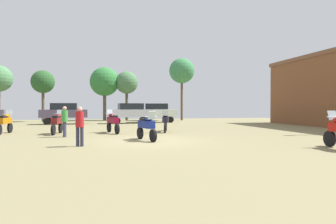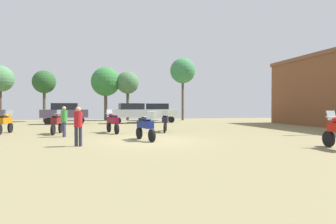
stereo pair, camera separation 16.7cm
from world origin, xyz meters
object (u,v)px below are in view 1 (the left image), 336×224
motorcycle_2 (147,126)px  motorcycle_3 (5,122)px  tree_4 (182,71)px  motorcycle_5 (57,122)px  car_2 (131,112)px  person_3 (65,119)px  motorcycle_4 (165,121)px  tree_3 (43,82)px  tree_6 (105,82)px  motorcycle_1 (113,122)px  tree_1 (127,83)px  person_1 (80,123)px  car_3 (157,111)px  car_1 (64,112)px

motorcycle_2 → motorcycle_3: motorcycle_3 is taller
motorcycle_2 → tree_4: bearing=-126.1°
motorcycle_5 → car_2: car_2 is taller
motorcycle_3 → person_3: 4.70m
motorcycle_4 → tree_3: bearing=-42.5°
tree_4 → tree_6: 9.55m
tree_4 → motorcycle_1: bearing=-119.1°
tree_1 → tree_4: 6.93m
car_2 → person_1: 17.14m
tree_3 → tree_6: 6.92m
car_3 → person_3: bearing=160.0°
car_3 → person_1: size_ratio=2.74×
motorcycle_5 → tree_4: size_ratio=0.28×
person_3 → tree_6: size_ratio=0.26×
tree_3 → tree_4: 16.15m
car_1 → motorcycle_4: bearing=-146.7°
motorcycle_5 → car_3: size_ratio=0.47×
person_3 → motorcycle_4: bearing=114.3°
car_1 → car_3: bearing=-84.6°
motorcycle_3 → tree_4: tree_4 is taller
car_1 → car_2: (6.34, 0.01, 0.00)m
motorcycle_3 → car_2: car_2 is taller
car_1 → tree_3: 7.14m
motorcycle_3 → tree_6: 18.40m
motorcycle_1 → car_1: size_ratio=0.50×
tree_6 → motorcycle_2: bearing=-85.3°
car_3 → motorcycle_2: bearing=176.8°
car_2 → motorcycle_4: bearing=-178.6°
car_2 → person_1: (-3.71, -16.73, -0.21)m
person_1 → tree_4: tree_4 is taller
person_1 → car_2: bearing=-100.9°
car_2 → person_1: car_2 is taller
person_1 → person_3: person_3 is taller
motorcycle_4 → person_1: person_1 is taller
car_3 → motorcycle_5: bearing=153.9°
car_2 → motorcycle_5: bearing=147.4°
motorcycle_4 → motorcycle_1: bearing=16.8°
motorcycle_2 → motorcycle_1: bearing=-87.8°
motorcycle_4 → tree_1: tree_1 is taller
tree_4 → car_1: bearing=-157.8°
motorcycle_3 → tree_6: tree_6 is taller
motorcycle_4 → person_1: size_ratio=1.33×
motorcycle_1 → person_1: bearing=-120.7°
person_1 → motorcycle_5: bearing=-72.4°
tree_3 → motorcycle_4: bearing=-57.0°
motorcycle_3 → motorcycle_5: (3.12, -0.78, -0.00)m
person_1 → motorcycle_1: bearing=-103.0°
motorcycle_1 → car_1: car_1 is taller
motorcycle_5 → car_1: size_ratio=0.49×
motorcycle_1 → motorcycle_2: bearing=-87.8°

